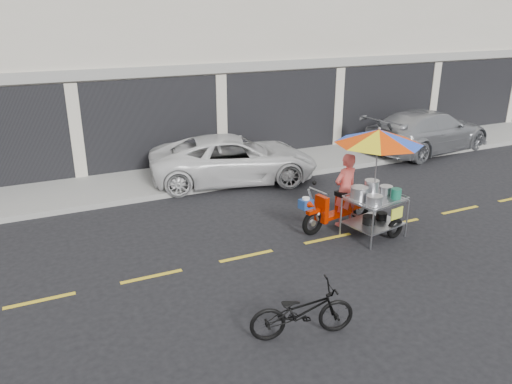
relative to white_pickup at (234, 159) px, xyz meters
name	(u,v)px	position (x,y,z in m)	size (l,w,h in m)	color
ground	(328,239)	(0.36, -4.58, -0.68)	(90.00, 90.00, 0.00)	black
sidewalk	(234,168)	(0.36, 0.92, -0.61)	(45.00, 3.00, 0.15)	gray
shophouse_block	(248,25)	(3.18, 6.00, 3.55)	(36.00, 8.11, 10.40)	beige
centerline	(328,238)	(0.36, -4.58, -0.68)	(42.00, 0.10, 0.01)	gold
white_pickup	(234,159)	(0.00, 0.00, 0.00)	(2.26, 4.91, 1.37)	silver
silver_pickup	(428,131)	(7.55, 0.12, 0.07)	(2.11, 5.18, 1.50)	#9D9FA4
near_bicycle	(302,311)	(-1.93, -7.39, -0.24)	(0.59, 1.68, 0.88)	black
food_vendor_rig	(365,166)	(1.28, -4.53, 0.88)	(2.74, 2.22, 2.49)	black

